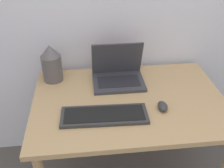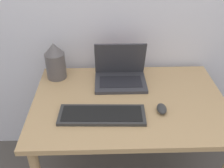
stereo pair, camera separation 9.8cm
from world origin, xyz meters
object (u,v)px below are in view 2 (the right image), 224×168
Objects in this scene: laptop at (120,74)px; vase at (55,61)px; mouse at (162,109)px; keyboard at (102,115)px.

laptop is 0.42m from vase.
mouse is 0.72m from vase.
vase is at bearing 171.23° from laptop.
mouse is at bearing -31.35° from vase.
mouse is 0.36× the size of vase.
keyboard is at bearing -108.72° from laptop.
keyboard is 0.32m from mouse.
keyboard is at bearing -174.72° from mouse.
laptop is at bearing 71.28° from keyboard.
laptop is 1.32× the size of vase.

